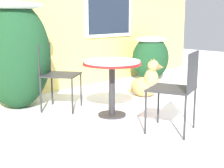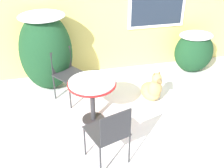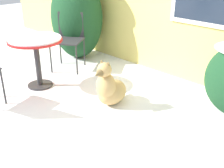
% 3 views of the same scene
% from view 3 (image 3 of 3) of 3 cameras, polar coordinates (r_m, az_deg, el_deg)
% --- Properties ---
extents(ground_plane, '(16.00, 16.00, 0.00)m').
position_cam_3_polar(ground_plane, '(3.87, -17.07, -3.84)').
color(ground_plane, white).
extents(shrub_left, '(0.97, 0.91, 1.50)m').
position_cam_3_polar(shrub_left, '(5.28, -7.18, 13.66)').
color(shrub_left, '#194223').
rests_on(shrub_left, ground_plane).
extents(patio_table, '(0.76, 0.76, 0.74)m').
position_cam_3_polar(patio_table, '(4.13, -15.22, 7.35)').
color(patio_table, '#2D2D30').
rests_on(patio_table, ground_plane).
extents(patio_chair_near_table, '(0.66, 0.66, 0.92)m').
position_cam_3_polar(patio_chair_near_table, '(4.81, -8.82, 9.41)').
color(patio_chair_near_table, '#2D2D30').
rests_on(patio_chair_near_table, ground_plane).
extents(dog, '(0.41, 0.66, 0.63)m').
position_cam_3_polar(dog, '(3.58, -0.46, -0.92)').
color(dog, tan).
rests_on(dog, ground_plane).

